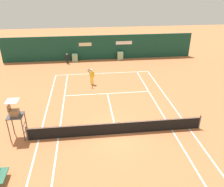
% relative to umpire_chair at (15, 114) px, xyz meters
% --- Properties ---
extents(ground_plane, '(80.00, 80.00, 0.01)m').
position_rel_umpire_chair_xyz_m(ground_plane, '(6.65, 0.12, -1.83)').
color(ground_plane, '#C67042').
extents(tennis_net, '(12.10, 0.10, 1.07)m').
position_rel_umpire_chair_xyz_m(tennis_net, '(6.65, -0.45, -1.32)').
color(tennis_net, '#4C4C51').
rests_on(tennis_net, ground_plane).
extents(sponsor_back_wall, '(25.00, 1.02, 3.19)m').
position_rel_umpire_chair_xyz_m(sponsor_back_wall, '(6.65, 16.52, -0.29)').
color(sponsor_back_wall, '#144233').
rests_on(sponsor_back_wall, ground_plane).
extents(umpire_chair, '(1.00, 1.00, 2.81)m').
position_rel_umpire_chair_xyz_m(umpire_chair, '(0.00, 0.00, 0.00)').
color(umpire_chair, '#47474C').
rests_on(umpire_chair, ground_plane).
extents(player_on_baseline, '(0.67, 0.68, 1.86)m').
position_rel_umpire_chair_xyz_m(player_on_baseline, '(5.29, 8.28, -0.85)').
color(player_on_baseline, yellow).
rests_on(player_on_baseline, ground_plane).
extents(ball_kid_right_post, '(0.44, 0.18, 1.32)m').
position_rel_umpire_chair_xyz_m(ball_kid_right_post, '(2.46, 15.22, -1.07)').
color(ball_kid_right_post, black).
rests_on(ball_kid_right_post, ground_plane).
extents(tennis_ball_by_sideline, '(0.07, 0.07, 0.07)m').
position_rel_umpire_chair_xyz_m(tennis_ball_by_sideline, '(10.32, 8.83, -1.80)').
color(tennis_ball_by_sideline, '#CCE033').
rests_on(tennis_ball_by_sideline, ground_plane).
extents(tennis_ball_near_service_line, '(0.07, 0.07, 0.07)m').
position_rel_umpire_chair_xyz_m(tennis_ball_near_service_line, '(5.64, 5.87, -1.80)').
color(tennis_ball_near_service_line, '#CCE033').
rests_on(tennis_ball_near_service_line, ground_plane).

